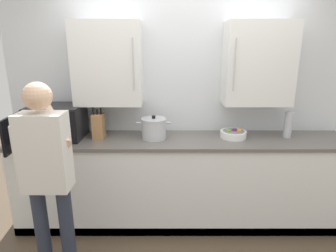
# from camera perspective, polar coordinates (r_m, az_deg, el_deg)

# --- Properties ---
(back_wall_tiled) EXTENTS (3.75, 0.44, 2.67)m
(back_wall_tiled) POSITION_cam_1_polar(r_m,az_deg,el_deg) (3.06, 2.83, 7.67)
(back_wall_tiled) COLOR silver
(back_wall_tiled) RESTS_ON ground_plane
(counter_unit) EXTENTS (3.47, 0.61, 0.95)m
(counter_unit) POSITION_cam_1_polar(r_m,az_deg,el_deg) (3.07, 2.86, -11.12)
(counter_unit) COLOR white
(counter_unit) RESTS_ON ground_plane
(microwave_oven) EXTENTS (0.54, 0.79, 0.34)m
(microwave_oven) POSITION_cam_1_polar(r_m,az_deg,el_deg) (3.09, -22.23, 0.75)
(microwave_oven) COLOR black
(microwave_oven) RESTS_ON counter_unit
(thermos_flask) EXTENTS (0.08, 0.08, 0.28)m
(thermos_flask) POSITION_cam_1_polar(r_m,az_deg,el_deg) (3.14, 23.25, 0.34)
(thermos_flask) COLOR #B7BABF
(thermos_flask) RESTS_ON counter_unit
(fruit_bowl) EXTENTS (0.27, 0.27, 0.10)m
(fruit_bowl) POSITION_cam_1_polar(r_m,az_deg,el_deg) (2.98, 13.12, -1.52)
(fruit_bowl) COLOR white
(fruit_bowl) RESTS_ON counter_unit
(stock_pot) EXTENTS (0.35, 0.26, 0.24)m
(stock_pot) POSITION_cam_1_polar(r_m,az_deg,el_deg) (2.86, -2.92, -0.50)
(stock_pot) COLOR #B7BABF
(stock_pot) RESTS_ON counter_unit
(knife_block) EXTENTS (0.11, 0.15, 0.33)m
(knife_block) POSITION_cam_1_polar(r_m,az_deg,el_deg) (2.96, -13.97, 0.04)
(knife_block) COLOR #A37547
(knife_block) RESTS_ON counter_unit
(person_figure) EXTENTS (0.44, 0.60, 1.63)m
(person_figure) POSITION_cam_1_polar(r_m,az_deg,el_deg) (2.32, -23.48, -8.12)
(person_figure) COLOR #282D3D
(person_figure) RESTS_ON ground_plane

